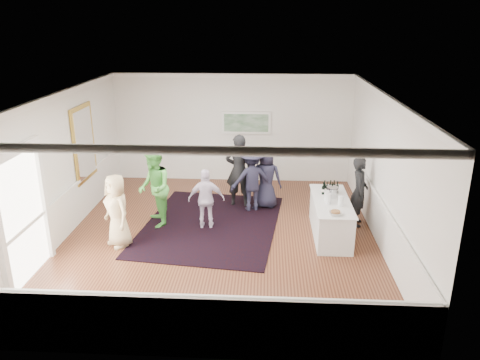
# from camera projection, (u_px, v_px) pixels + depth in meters

# --- Properties ---
(floor) EXTENTS (8.00, 8.00, 0.00)m
(floor) POSITION_uv_depth(u_px,v_px,m) (221.00, 237.00, 10.60)
(floor) COLOR brown
(floor) RESTS_ON ground
(ceiling) EXTENTS (7.00, 8.00, 0.02)m
(ceiling) POSITION_uv_depth(u_px,v_px,m) (218.00, 95.00, 9.55)
(ceiling) COLOR white
(ceiling) RESTS_ON wall_back
(wall_left) EXTENTS (0.02, 8.00, 3.20)m
(wall_left) POSITION_uv_depth(u_px,v_px,m) (61.00, 167.00, 10.26)
(wall_left) COLOR white
(wall_left) RESTS_ON floor
(wall_right) EXTENTS (0.02, 8.00, 3.20)m
(wall_right) POSITION_uv_depth(u_px,v_px,m) (384.00, 172.00, 9.88)
(wall_right) COLOR white
(wall_right) RESTS_ON floor
(wall_back) EXTENTS (7.00, 0.02, 3.20)m
(wall_back) POSITION_uv_depth(u_px,v_px,m) (233.00, 128.00, 13.84)
(wall_back) COLOR white
(wall_back) RESTS_ON floor
(wall_front) EXTENTS (7.00, 0.02, 3.20)m
(wall_front) POSITION_uv_depth(u_px,v_px,m) (190.00, 261.00, 6.30)
(wall_front) COLOR white
(wall_front) RESTS_ON floor
(wainscoting) EXTENTS (7.00, 8.00, 1.00)m
(wainscoting) POSITION_uv_depth(u_px,v_px,m) (220.00, 216.00, 10.43)
(wainscoting) COLOR white
(wainscoting) RESTS_ON floor
(mirror) EXTENTS (0.05, 1.25, 1.85)m
(mirror) POSITION_uv_depth(u_px,v_px,m) (84.00, 143.00, 11.42)
(mirror) COLOR gold
(mirror) RESTS_ON wall_left
(doorway) EXTENTS (0.10, 1.78, 2.56)m
(doorway) POSITION_uv_depth(u_px,v_px,m) (22.00, 208.00, 8.53)
(doorway) COLOR white
(doorway) RESTS_ON wall_left
(landscape_painting) EXTENTS (1.44, 0.06, 0.66)m
(landscape_painting) POSITION_uv_depth(u_px,v_px,m) (246.00, 123.00, 13.71)
(landscape_painting) COLOR white
(landscape_painting) RESTS_ON wall_back
(area_rug) EXTENTS (3.52, 4.36, 0.02)m
(area_rug) POSITION_uv_depth(u_px,v_px,m) (211.00, 224.00, 11.20)
(area_rug) COLOR black
(area_rug) RESTS_ON floor
(serving_table) EXTENTS (0.81, 2.11, 0.85)m
(serving_table) POSITION_uv_depth(u_px,v_px,m) (331.00, 218.00, 10.54)
(serving_table) COLOR silver
(serving_table) RESTS_ON floor
(bartender) EXTENTS (0.49, 0.67, 1.67)m
(bartender) POSITION_uv_depth(u_px,v_px,m) (359.00, 191.00, 10.98)
(bartender) COLOR black
(bartender) RESTS_ON floor
(guest_tan) EXTENTS (0.92, 0.92, 1.62)m
(guest_tan) POSITION_uv_depth(u_px,v_px,m) (117.00, 211.00, 9.96)
(guest_tan) COLOR tan
(guest_tan) RESTS_ON floor
(guest_green) EXTENTS (0.98, 1.10, 1.87)m
(guest_green) POSITION_uv_depth(u_px,v_px,m) (154.00, 188.00, 10.91)
(guest_green) COLOR #59C24D
(guest_green) RESTS_ON floor
(guest_lilac) EXTENTS (0.87, 0.41, 1.44)m
(guest_lilac) POSITION_uv_depth(u_px,v_px,m) (206.00, 199.00, 10.84)
(guest_lilac) COLOR silver
(guest_lilac) RESTS_ON floor
(guest_dark_a) EXTENTS (1.21, 0.91, 1.67)m
(guest_dark_a) POSITION_uv_depth(u_px,v_px,m) (252.00, 179.00, 11.82)
(guest_dark_a) COLOR #1D1D30
(guest_dark_a) RESTS_ON floor
(guest_dark_b) EXTENTS (0.74, 0.52, 1.92)m
(guest_dark_b) POSITION_uv_depth(u_px,v_px,m) (239.00, 171.00, 12.07)
(guest_dark_b) COLOR black
(guest_dark_b) RESTS_ON floor
(guest_navy) EXTENTS (0.86, 0.65, 1.59)m
(guest_navy) POSITION_uv_depth(u_px,v_px,m) (266.00, 178.00, 12.03)
(guest_navy) COLOR #1D1D30
(guest_navy) RESTS_ON floor
(wine_bottles) EXTENTS (0.40, 0.22, 0.31)m
(wine_bottles) POSITION_uv_depth(u_px,v_px,m) (330.00, 187.00, 10.77)
(wine_bottles) COLOR black
(wine_bottles) RESTS_ON serving_table
(juice_pitchers) EXTENTS (0.38, 0.41, 0.24)m
(juice_pitchers) POSITION_uv_depth(u_px,v_px,m) (332.00, 198.00, 10.20)
(juice_pitchers) COLOR #68A53B
(juice_pitchers) RESTS_ON serving_table
(ice_bucket) EXTENTS (0.26, 0.26, 0.25)m
(ice_bucket) POSITION_uv_depth(u_px,v_px,m) (332.00, 192.00, 10.54)
(ice_bucket) COLOR silver
(ice_bucket) RESTS_ON serving_table
(nut_bowl) EXTENTS (0.28, 0.28, 0.08)m
(nut_bowl) POSITION_uv_depth(u_px,v_px,m) (336.00, 213.00, 9.64)
(nut_bowl) COLOR white
(nut_bowl) RESTS_ON serving_table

